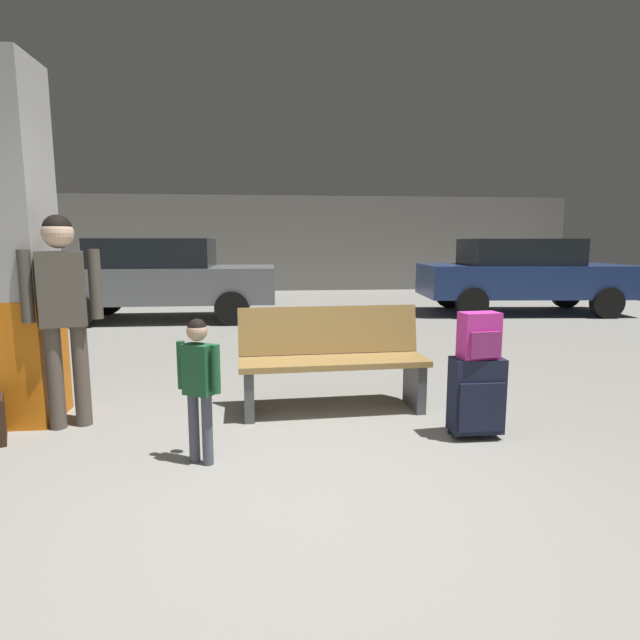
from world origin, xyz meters
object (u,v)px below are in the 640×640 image
bench (332,360)px  parked_car_far (162,277)px  suitcase (477,396)px  parked_car_side (522,274)px  child (199,375)px  adult (63,299)px  backpack_bright (480,336)px  structural_pillar (9,248)px

bench → parked_car_far: parked_car_far is taller
suitcase → parked_car_side: size_ratio=0.14×
bench → child: (-1.00, -1.01, 0.15)m
parked_car_side → parked_car_far: 7.16m
bench → parked_car_side: (4.63, 5.75, 0.36)m
suitcase → adult: (-3.09, 0.54, 0.70)m
bench → parked_car_side: parked_car_side is taller
backpack_bright → child: size_ratio=0.35×
suitcase → parked_car_side: bearing=60.7°
child → adult: adult is taller
bench → backpack_bright: 1.28m
structural_pillar → adult: size_ratio=1.71×
parked_car_side → structural_pillar: bearing=-141.3°
backpack_bright → child: bearing=-172.7°
bench → backpack_bright: size_ratio=4.78×
bench → parked_car_far: (-2.52, 5.52, 0.36)m
adult → parked_car_side: 9.01m
bench → backpack_bright: (0.99, -0.75, 0.33)m
structural_pillar → bench: 2.73m
backpack_bright → child: 2.01m
parked_car_far → backpack_bright: bearing=-60.8°
structural_pillar → bench: (2.56, 0.00, -0.96)m
parked_car_side → parked_car_far: (-7.15, -0.23, 0.00)m
child → parked_car_far: size_ratio=0.24×
backpack_bright → adult: (-3.09, 0.54, 0.25)m
bench → parked_car_side: bearing=51.1°
adult → parked_car_far: 5.76m
suitcase → backpack_bright: 0.45m
parked_car_side → suitcase: bearing=-119.3°
adult → parked_car_far: bearing=94.1°
suitcase → bench: bearing=142.6°
structural_pillar → parked_car_side: structural_pillar is taller
suitcase → backpack_bright: (0.00, -0.00, 0.45)m
backpack_bright → adult: size_ratio=0.21×
child → parked_car_far: 6.71m
bench → parked_car_far: size_ratio=0.40×
backpack_bright → parked_car_far: (-3.50, 6.28, 0.03)m
child → parked_car_far: (-1.52, 6.53, 0.21)m
structural_pillar → child: 2.02m
adult → parked_car_side: adult is taller
suitcase → child: (-1.98, -0.25, 0.27)m
bench → adult: (-2.11, -0.22, 0.58)m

